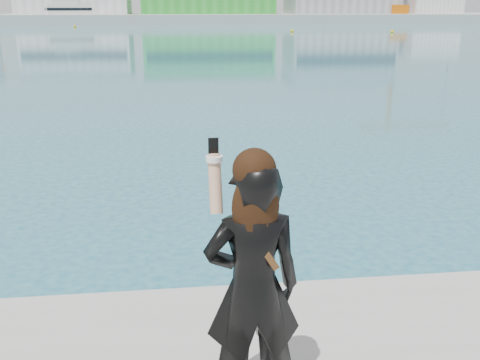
{
  "coord_description": "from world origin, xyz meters",
  "views": [
    {
      "loc": [
        0.25,
        -3.59,
        3.36
      ],
      "look_at": [
        0.69,
        0.1,
        2.16
      ],
      "focal_mm": 40.0,
      "sensor_mm": 36.0,
      "label": 1
    }
  ],
  "objects_px": {
    "motor_yacht": "(71,14)",
    "woman": "(253,281)",
    "buoy_extra": "(292,32)",
    "buoy_far": "(75,27)",
    "buoy_near": "(392,33)"
  },
  "relations": [
    {
      "from": "woman",
      "to": "motor_yacht",
      "type": "bearing_deg",
      "value": -81.26
    },
    {
      "from": "woman",
      "to": "buoy_far",
      "type": "bearing_deg",
      "value": -81.45
    },
    {
      "from": "motor_yacht",
      "to": "buoy_extra",
      "type": "xyz_separation_m",
      "value": [
        38.28,
        -41.74,
        -2.08
      ]
    },
    {
      "from": "motor_yacht",
      "to": "woman",
      "type": "bearing_deg",
      "value": -99.55
    },
    {
      "from": "motor_yacht",
      "to": "woman",
      "type": "distance_m",
      "value": 119.11
    },
    {
      "from": "woman",
      "to": "buoy_extra",
      "type": "bearing_deg",
      "value": -104.11
    },
    {
      "from": "buoy_far",
      "to": "buoy_extra",
      "type": "distance_m",
      "value": 41.84
    },
    {
      "from": "buoy_near",
      "to": "woman",
      "type": "height_order",
      "value": "woman"
    },
    {
      "from": "motor_yacht",
      "to": "woman",
      "type": "xyz_separation_m",
      "value": [
        21.94,
        -117.07,
        -0.36
      ]
    },
    {
      "from": "buoy_near",
      "to": "buoy_extra",
      "type": "distance_m",
      "value": 14.08
    },
    {
      "from": "buoy_near",
      "to": "woman",
      "type": "distance_m",
      "value": 78.14
    },
    {
      "from": "buoy_extra",
      "to": "woman",
      "type": "height_order",
      "value": "woman"
    },
    {
      "from": "buoy_far",
      "to": "buoy_extra",
      "type": "height_order",
      "value": "same"
    },
    {
      "from": "motor_yacht",
      "to": "buoy_far",
      "type": "bearing_deg",
      "value": -98.53
    },
    {
      "from": "buoy_extra",
      "to": "woman",
      "type": "bearing_deg",
      "value": -102.24
    }
  ]
}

